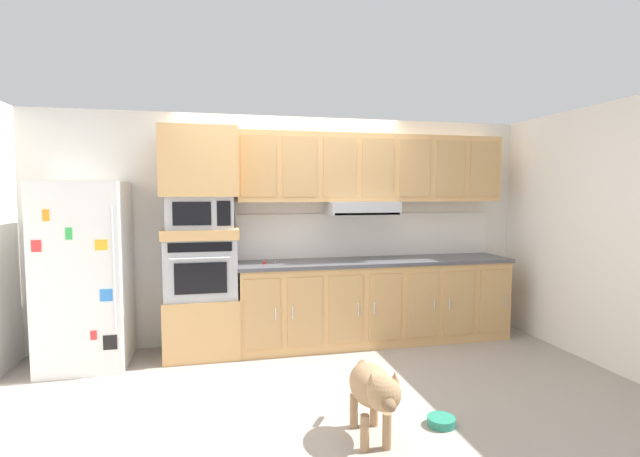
{
  "coord_description": "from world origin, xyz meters",
  "views": [
    {
      "loc": [
        -0.81,
        -4.04,
        1.65
      ],
      "look_at": [
        0.17,
        0.35,
        1.31
      ],
      "focal_mm": 25.78,
      "sensor_mm": 36.0,
      "label": 1
    }
  ],
  "objects_px": {
    "microwave": "(201,212)",
    "refrigerator": "(85,274)",
    "built_in_oven": "(202,267)",
    "dog": "(373,389)",
    "dog_food_bowl": "(441,421)",
    "screwdriver": "(266,262)"
  },
  "relations": [
    {
      "from": "microwave",
      "to": "dog",
      "type": "relative_size",
      "value": 0.76
    },
    {
      "from": "microwave",
      "to": "refrigerator",
      "type": "bearing_deg",
      "value": -176.4
    },
    {
      "from": "microwave",
      "to": "dog_food_bowl",
      "type": "xyz_separation_m",
      "value": [
        1.7,
        -1.89,
        -1.43
      ]
    },
    {
      "from": "refrigerator",
      "to": "built_in_oven",
      "type": "height_order",
      "value": "refrigerator"
    },
    {
      "from": "dog_food_bowl",
      "to": "dog",
      "type": "bearing_deg",
      "value": -168.24
    },
    {
      "from": "microwave",
      "to": "screwdriver",
      "type": "height_order",
      "value": "microwave"
    },
    {
      "from": "microwave",
      "to": "dog_food_bowl",
      "type": "bearing_deg",
      "value": -48.06
    },
    {
      "from": "built_in_oven",
      "to": "dog",
      "type": "xyz_separation_m",
      "value": [
        1.14,
        -2.01,
        -0.53
      ]
    },
    {
      "from": "screwdriver",
      "to": "dog_food_bowl",
      "type": "distance_m",
      "value": 2.33
    },
    {
      "from": "dog_food_bowl",
      "to": "refrigerator",
      "type": "bearing_deg",
      "value": 146.71
    },
    {
      "from": "refrigerator",
      "to": "dog",
      "type": "height_order",
      "value": "refrigerator"
    },
    {
      "from": "microwave",
      "to": "screwdriver",
      "type": "xyz_separation_m",
      "value": [
        0.65,
        -0.01,
        -0.53
      ]
    },
    {
      "from": "built_in_oven",
      "to": "refrigerator",
      "type": "bearing_deg",
      "value": -176.4
    },
    {
      "from": "refrigerator",
      "to": "dog",
      "type": "distance_m",
      "value": 2.99
    },
    {
      "from": "built_in_oven",
      "to": "dog",
      "type": "height_order",
      "value": "built_in_oven"
    },
    {
      "from": "microwave",
      "to": "dog",
      "type": "xyz_separation_m",
      "value": [
        1.14,
        -2.01,
        -1.09
      ]
    },
    {
      "from": "built_in_oven",
      "to": "screwdriver",
      "type": "bearing_deg",
      "value": -1.26
    },
    {
      "from": "screwdriver",
      "to": "built_in_oven",
      "type": "bearing_deg",
      "value": 178.74
    },
    {
      "from": "microwave",
      "to": "dog",
      "type": "bearing_deg",
      "value": -60.3
    },
    {
      "from": "refrigerator",
      "to": "microwave",
      "type": "xyz_separation_m",
      "value": [
        1.08,
        0.07,
        0.58
      ]
    },
    {
      "from": "refrigerator",
      "to": "built_in_oven",
      "type": "relative_size",
      "value": 2.51
    },
    {
      "from": "refrigerator",
      "to": "built_in_oven",
      "type": "xyz_separation_m",
      "value": [
        1.08,
        0.07,
        0.02
      ]
    }
  ]
}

